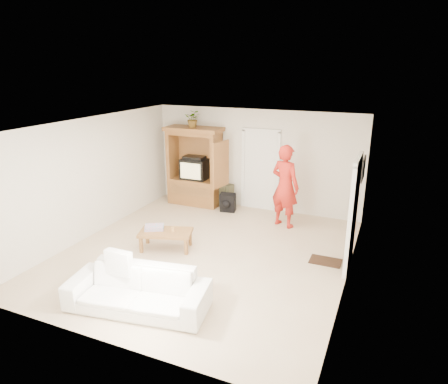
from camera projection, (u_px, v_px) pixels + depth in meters
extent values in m
plane|color=tan|center=(206.00, 253.00, 8.10)|extent=(6.00, 6.00, 0.00)
plane|color=white|center=(204.00, 125.00, 7.31)|extent=(6.00, 6.00, 0.00)
plane|color=silver|center=(255.00, 160.00, 10.33)|extent=(5.50, 0.00, 5.50)
plane|color=silver|center=(102.00, 258.00, 5.08)|extent=(5.50, 0.00, 5.50)
plane|color=silver|center=(92.00, 177.00, 8.74)|extent=(0.00, 6.00, 6.00)
plane|color=silver|center=(352.00, 212.00, 6.67)|extent=(0.00, 6.00, 6.00)
cube|color=brown|center=(195.00, 191.00, 10.92)|extent=(1.40, 0.60, 0.70)
cube|color=brown|center=(173.00, 155.00, 10.87)|extent=(0.10, 0.60, 1.20)
cube|color=brown|center=(216.00, 159.00, 10.38)|extent=(0.10, 0.60, 1.20)
cube|color=brown|center=(199.00, 155.00, 10.86)|extent=(1.40, 0.06, 1.20)
cube|color=brown|center=(194.00, 133.00, 10.43)|extent=(1.40, 0.60, 0.10)
cube|color=brown|center=(194.00, 129.00, 10.40)|extent=(1.52, 0.68, 0.10)
cube|color=brown|center=(221.00, 165.00, 9.85)|extent=(0.16, 0.67, 1.15)
cube|color=black|center=(195.00, 169.00, 10.75)|extent=(0.70, 0.52, 0.55)
cube|color=tan|center=(190.00, 171.00, 10.52)|extent=(0.58, 0.02, 0.42)
cube|color=black|center=(194.00, 158.00, 10.63)|extent=(0.55, 0.35, 0.08)
cube|color=brown|center=(190.00, 191.00, 10.64)|extent=(1.19, 0.03, 0.25)
cube|color=white|center=(260.00, 171.00, 10.33)|extent=(0.85, 0.05, 2.04)
cube|color=black|center=(353.00, 216.00, 7.29)|extent=(0.05, 0.90, 2.04)
cube|color=black|center=(363.00, 169.00, 8.25)|extent=(0.03, 0.60, 0.48)
cube|color=#382316|center=(325.00, 261.00, 7.76)|extent=(0.60, 0.40, 0.02)
imported|color=#4C7238|center=(193.00, 119.00, 10.30)|extent=(0.48, 0.45, 0.44)
imported|color=red|center=(285.00, 186.00, 9.21)|extent=(0.83, 0.68, 1.95)
imported|color=white|center=(138.00, 290.00, 6.19)|extent=(2.31, 1.20, 0.64)
cube|color=brown|center=(166.00, 233.00, 8.19)|extent=(1.19, 0.87, 0.06)
cube|color=brown|center=(141.00, 245.00, 8.08)|extent=(0.07, 0.07, 0.34)
cube|color=brown|center=(147.00, 236.00, 8.50)|extent=(0.07, 0.07, 0.34)
cube|color=brown|center=(186.00, 247.00, 7.99)|extent=(0.07, 0.07, 0.34)
cube|color=brown|center=(190.00, 238.00, 8.42)|extent=(0.07, 0.07, 0.34)
cube|color=#FF546A|center=(154.00, 227.00, 8.27)|extent=(0.47, 0.43, 0.08)
cylinder|color=tan|center=(173.00, 229.00, 8.15)|extent=(0.08, 0.08, 0.10)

